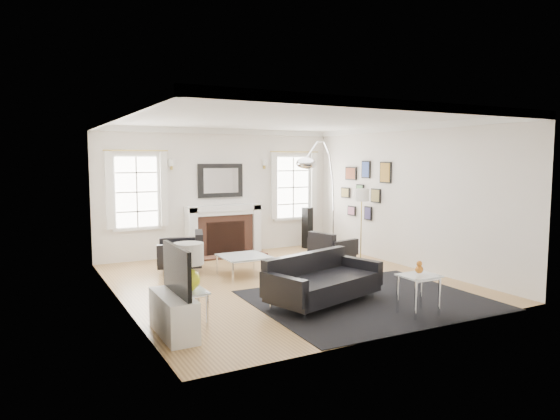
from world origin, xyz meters
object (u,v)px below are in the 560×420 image
fireplace (224,231)px  arc_floor_lamp (321,195)px  armchair_left (183,253)px  coffee_table (244,257)px  armchair_right (331,249)px  gourd_lamp (189,264)px  sofa (321,282)px

fireplace → arc_floor_lamp: 2.40m
armchair_left → arc_floor_lamp: bearing=-11.0°
fireplace → coffee_table: bearing=-101.9°
armchair_left → armchair_right: 2.97m
fireplace → armchair_right: 2.47m
fireplace → coffee_table: (-0.43, -2.05, -0.20)m
armchair_left → armchair_right: bearing=-13.3°
gourd_lamp → arc_floor_lamp: 4.52m
armchair_right → arc_floor_lamp: size_ratio=0.36×
fireplace → arc_floor_lamp: bearing=-50.0°
sofa → armchair_left: (-1.14, 3.02, 0.02)m
sofa → armchair_left: armchair_left is taller
armchair_right → coffee_table: 2.03m
armchair_left → coffee_table: armchair_left is taller
armchair_left → armchair_right: armchair_left is taller
sofa → gourd_lamp: 2.10m
fireplace → coffee_table: size_ratio=2.04×
sofa → armchair_right: sofa is taller
sofa → gourd_lamp: (-2.04, -0.12, 0.50)m
armchair_left → coffee_table: bearing=-44.7°
armchair_left → arc_floor_lamp: 2.99m
armchair_left → gourd_lamp: size_ratio=1.83×
fireplace → armchair_left: (-1.30, -1.19, -0.20)m
sofa → arc_floor_lamp: arc_floor_lamp is taller
sofa → coffee_table: size_ratio=2.36×
fireplace → arc_floor_lamp: (1.45, -1.72, 0.86)m
armchair_left → gourd_lamp: gourd_lamp is taller
gourd_lamp → arc_floor_lamp: size_ratio=0.24×
armchair_left → gourd_lamp: 3.30m
armchair_left → arc_floor_lamp: arc_floor_lamp is taller
armchair_left → coffee_table: size_ratio=1.34×
armchair_right → gourd_lamp: bearing=-147.1°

